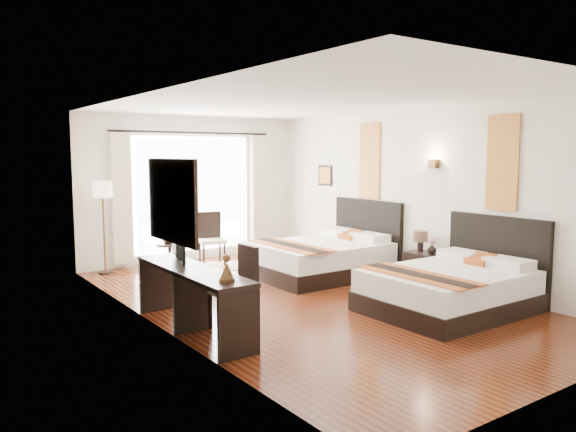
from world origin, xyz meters
TOP-DOWN VIEW (x-y plane):
  - floor at (0.00, 0.00)m, footprint 4.50×7.50m
  - ceiling at (0.00, 0.00)m, footprint 4.50×7.50m
  - wall_headboard at (2.25, 0.00)m, footprint 0.01×7.50m
  - wall_desk at (-2.25, 0.00)m, footprint 0.01×7.50m
  - wall_window at (0.00, 3.75)m, footprint 4.50×0.01m
  - wall_entry at (0.00, -3.75)m, footprint 4.50×0.01m
  - window_glass at (0.00, 3.73)m, footprint 2.40×0.02m
  - sheer_curtain at (0.00, 3.67)m, footprint 2.30×0.02m
  - drape_left at (-1.45, 3.63)m, footprint 0.35×0.14m
  - drape_right at (1.45, 3.63)m, footprint 0.35×0.14m
  - art_panel_near at (2.23, -1.54)m, footprint 0.03×0.50m
  - art_panel_far at (2.23, 1.14)m, footprint 0.03×0.50m
  - wall_sconce at (2.19, -0.35)m, footprint 0.10×0.14m
  - mirror_frame at (-2.22, -0.37)m, footprint 0.04×1.25m
  - mirror_glass at (-2.19, -0.37)m, footprint 0.01×1.12m
  - bed_near at (1.24, -1.54)m, footprint 2.14×1.67m
  - bed_far at (1.20, 1.14)m, footprint 2.22×1.73m
  - nightstand at (2.03, -0.35)m, footprint 0.44×0.55m
  - table_lamp at (2.03, -0.27)m, footprint 0.23×0.23m
  - vase at (2.06, -0.47)m, footprint 0.19×0.19m
  - console_desk at (-1.99, -0.37)m, footprint 0.50×2.20m
  - television at (-1.97, 0.18)m, footprint 0.31×0.73m
  - bronze_figurine at (-1.99, -1.20)m, footprint 0.22×0.22m
  - desk_chair at (-1.56, -0.61)m, footprint 0.48×0.48m
  - floor_lamp at (-1.83, 3.45)m, footprint 0.32×0.32m
  - side_table at (-0.92, 2.77)m, footprint 0.46×0.46m
  - fruit_bowl at (-0.93, 2.76)m, footprint 0.27×0.27m
  - window_chair at (0.04, 3.05)m, footprint 0.56×0.56m
  - jute_rug at (0.18, 2.81)m, footprint 1.47×1.27m

SIDE VIEW (x-z plane):
  - floor at x=0.00m, z-range -0.01..0.00m
  - jute_rug at x=0.18m, z-range 0.00..0.01m
  - nightstand at x=2.03m, z-range 0.00..0.53m
  - side_table at x=-0.92m, z-range 0.00..0.53m
  - window_chair at x=0.04m, z-range -0.19..0.80m
  - desk_chair at x=-1.56m, z-range -0.20..0.81m
  - bed_near at x=1.24m, z-range -0.29..0.91m
  - bed_far at x=1.20m, z-range -0.30..0.95m
  - console_desk at x=-1.99m, z-range 0.00..0.76m
  - fruit_bowl at x=-0.93m, z-range 0.53..0.59m
  - vase at x=2.06m, z-range 0.50..0.65m
  - table_lamp at x=2.03m, z-range 0.57..0.93m
  - bronze_figurine at x=-1.99m, z-range 0.76..1.01m
  - television at x=-1.97m, z-range 0.75..1.18m
  - drape_left at x=-1.45m, z-range 0.10..2.46m
  - drape_right at x=1.45m, z-range 0.10..2.46m
  - sheer_curtain at x=0.00m, z-range 0.25..2.35m
  - window_glass at x=0.00m, z-range 0.20..2.40m
  - floor_lamp at x=-1.83m, z-range 0.56..2.17m
  - wall_headboard at x=2.25m, z-range 0.00..2.80m
  - wall_desk at x=-2.25m, z-range 0.00..2.80m
  - wall_window at x=0.00m, z-range 0.00..2.80m
  - wall_entry at x=0.00m, z-range 0.00..2.80m
  - mirror_frame at x=-2.22m, z-range 1.08..2.02m
  - mirror_glass at x=-2.19m, z-range 1.14..1.96m
  - wall_sconce at x=2.19m, z-range 1.85..1.99m
  - art_panel_near at x=2.23m, z-range 1.27..2.62m
  - art_panel_far at x=2.23m, z-range 1.27..2.62m
  - ceiling at x=0.00m, z-range 2.78..2.80m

